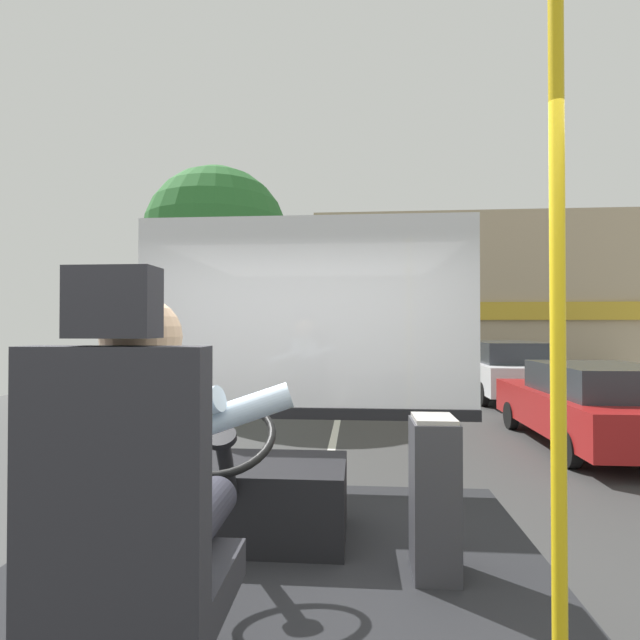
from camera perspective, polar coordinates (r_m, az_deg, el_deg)
ground at (r=10.83m, az=2.36°, el=-10.67°), size 18.00×44.00×0.06m
driver_seat at (r=1.53m, az=-21.49°, el=-23.72°), size 0.48×0.48×1.29m
bus_driver at (r=1.57m, az=-19.44°, el=-16.06°), size 0.81×0.61×0.79m
steering_console at (r=2.80m, az=-9.02°, el=-19.95°), size 1.10×0.96×0.77m
handrail_pole at (r=1.58m, az=26.34°, el=-3.05°), size 0.04×0.04×2.14m
fare_box at (r=2.42m, az=13.35°, el=-19.54°), size 0.21×0.26×0.72m
windshield_panel at (r=3.50m, az=-1.85°, el=-2.28°), size 2.50×0.08×1.48m
street_tree at (r=11.67m, az=-12.10°, el=9.27°), size 3.32×3.32×5.55m
shop_building at (r=20.04m, az=18.74°, el=2.28°), size 12.91×5.79×5.79m
parked_car_red at (r=8.54m, az=29.91°, el=-8.63°), size 1.90×3.85×1.27m
parked_car_white at (r=13.22m, az=20.98°, el=-5.45°), size 1.84×4.25×1.45m
parked_car_black at (r=18.53m, az=16.37°, el=-4.22°), size 1.76×4.49×1.39m
parked_car_green at (r=23.98m, az=13.84°, el=-3.39°), size 2.03×4.16×1.43m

